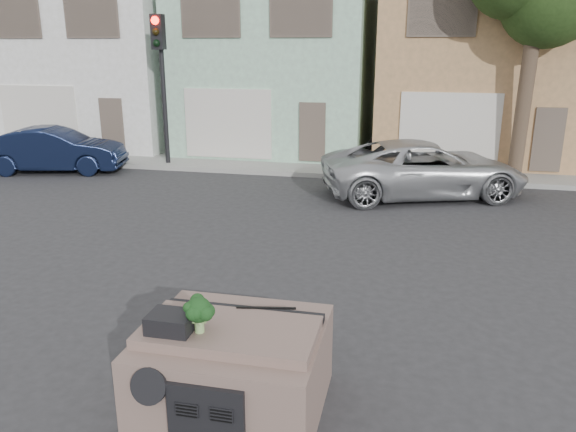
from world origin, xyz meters
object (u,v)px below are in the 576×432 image
(navy_sedan, at_px, (57,172))
(traffic_signal, at_px, (163,93))
(broccoli, at_px, (199,315))
(silver_pickup, at_px, (422,196))

(navy_sedan, height_order, traffic_signal, traffic_signal)
(traffic_signal, height_order, broccoli, traffic_signal)
(navy_sedan, height_order, broccoli, broccoli)
(broccoli, bearing_deg, navy_sedan, 130.16)
(navy_sedan, distance_m, traffic_signal, 4.45)
(silver_pickup, height_order, broccoli, broccoli)
(navy_sedan, relative_size, broccoli, 11.02)
(silver_pickup, distance_m, traffic_signal, 9.28)
(traffic_signal, bearing_deg, broccoli, -64.09)
(silver_pickup, xyz_separation_m, broccoli, (-2.46, -10.75, 1.32))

